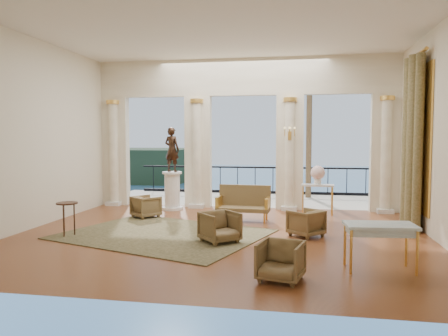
% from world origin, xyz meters
% --- Properties ---
extents(floor, '(9.00, 9.00, 0.00)m').
position_xyz_m(floor, '(0.00, 0.00, 0.00)').
color(floor, '#4E2512').
rests_on(floor, ground).
extents(room_walls, '(9.00, 9.00, 9.00)m').
position_xyz_m(room_walls, '(0.00, -1.12, 2.88)').
color(room_walls, '#ECE2C6').
rests_on(room_walls, ground).
extents(arcade, '(9.00, 0.56, 4.50)m').
position_xyz_m(arcade, '(-0.00, 3.82, 2.58)').
color(arcade, beige).
rests_on(arcade, ground).
extents(terrace, '(10.00, 3.60, 0.10)m').
position_xyz_m(terrace, '(0.00, 5.80, -0.05)').
color(terrace, '#C0B39E').
rests_on(terrace, ground).
extents(balustrade, '(9.00, 0.06, 1.03)m').
position_xyz_m(balustrade, '(0.00, 7.40, 0.41)').
color(balustrade, black).
rests_on(balustrade, terrace).
extents(palm_tree, '(2.00, 2.00, 4.50)m').
position_xyz_m(palm_tree, '(2.00, 6.60, 4.09)').
color(palm_tree, '#4C3823').
rests_on(palm_tree, terrace).
extents(headland, '(22.00, 18.00, 6.00)m').
position_xyz_m(headland, '(-30.00, 70.00, -3.00)').
color(headland, black).
rests_on(headland, sea).
extents(sea, '(160.00, 160.00, 0.00)m').
position_xyz_m(sea, '(0.00, 60.00, -6.00)').
color(sea, teal).
rests_on(sea, ground).
extents(curtain, '(0.33, 1.40, 4.09)m').
position_xyz_m(curtain, '(4.28, 1.50, 2.02)').
color(curtain, '#4A4923').
rests_on(curtain, ground).
extents(window_frame, '(0.04, 1.60, 3.40)m').
position_xyz_m(window_frame, '(4.47, 1.50, 2.10)').
color(window_frame, '#E6AF4C').
rests_on(window_frame, room_walls).
extents(wall_sconce, '(0.30, 0.11, 0.33)m').
position_xyz_m(wall_sconce, '(1.40, 3.51, 2.23)').
color(wall_sconce, '#E6AF4C').
rests_on(wall_sconce, arcade).
extents(rug, '(4.99, 4.41, 0.02)m').
position_xyz_m(rug, '(-1.25, -0.12, 0.01)').
color(rug, '#32341B').
rests_on(rug, ground).
extents(armchair_a, '(0.93, 0.93, 0.70)m').
position_xyz_m(armchair_a, '(0.11, -0.61, 0.35)').
color(armchair_a, '#483721').
rests_on(armchair_a, ground).
extents(armchair_b, '(0.75, 0.72, 0.65)m').
position_xyz_m(armchair_b, '(1.45, -2.80, 0.33)').
color(armchair_b, '#483721').
rests_on(armchair_b, ground).
extents(armchair_c, '(0.86, 0.86, 0.65)m').
position_xyz_m(armchair_c, '(1.85, 0.28, 0.32)').
color(armchair_c, '#483721').
rests_on(armchair_c, ground).
extents(armchair_d, '(0.86, 0.86, 0.65)m').
position_xyz_m(armchair_d, '(-2.35, 1.79, 0.32)').
color(armchair_d, '#483721').
rests_on(armchair_d, ground).
extents(settee, '(1.39, 0.65, 0.90)m').
position_xyz_m(settee, '(0.28, 1.90, 0.45)').
color(settee, '#483721').
rests_on(settee, ground).
extents(game_table, '(1.16, 0.70, 0.76)m').
position_xyz_m(game_table, '(3.00, -2.00, 0.68)').
color(game_table, '#A5C4D0').
rests_on(game_table, ground).
extents(pedestal, '(0.62, 0.62, 1.13)m').
position_xyz_m(pedestal, '(-2.03, 3.15, 0.55)').
color(pedestal, silver).
rests_on(pedestal, ground).
extents(statue, '(0.55, 0.44, 1.31)m').
position_xyz_m(statue, '(-2.03, 3.15, 1.79)').
color(statue, '#301F15').
rests_on(statue, pedestal).
extents(console_table, '(0.91, 0.41, 0.85)m').
position_xyz_m(console_table, '(2.20, 3.05, 0.70)').
color(console_table, silver).
rests_on(console_table, ground).
extents(urn, '(0.39, 0.39, 0.52)m').
position_xyz_m(urn, '(2.20, 3.05, 1.15)').
color(urn, white).
rests_on(urn, console_table).
extents(side_table, '(0.45, 0.45, 0.74)m').
position_xyz_m(side_table, '(-3.27, -0.62, 0.63)').
color(side_table, black).
rests_on(side_table, ground).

